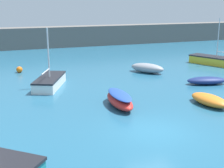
{
  "coord_description": "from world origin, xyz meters",
  "views": [
    {
      "loc": [
        -7.05,
        -12.81,
        6.28
      ],
      "look_at": [
        0.01,
        6.35,
        0.86
      ],
      "focal_mm": 50.0,
      "sensor_mm": 36.0,
      "label": 1
    }
  ],
  "objects_px": {
    "open_tender_yellow": "(209,100)",
    "mooring_buoy_orange": "(19,70)",
    "rowboat_blue_near": "(207,81)",
    "rowboat_with_red_cover": "(120,99)",
    "sailboat_twin_hulled": "(50,82)",
    "sailboat_short_mast": "(216,61)",
    "rowboat_white_midwater": "(147,68)"
  },
  "relations": [
    {
      "from": "open_tender_yellow",
      "to": "mooring_buoy_orange",
      "type": "height_order",
      "value": "open_tender_yellow"
    },
    {
      "from": "rowboat_blue_near",
      "to": "mooring_buoy_orange",
      "type": "bearing_deg",
      "value": 160.35
    },
    {
      "from": "open_tender_yellow",
      "to": "mooring_buoy_orange",
      "type": "relative_size",
      "value": 5.34
    },
    {
      "from": "rowboat_blue_near",
      "to": "open_tender_yellow",
      "type": "distance_m",
      "value": 5.22
    },
    {
      "from": "rowboat_with_red_cover",
      "to": "mooring_buoy_orange",
      "type": "relative_size",
      "value": 6.33
    },
    {
      "from": "rowboat_with_red_cover",
      "to": "sailboat_short_mast",
      "type": "height_order",
      "value": "sailboat_short_mast"
    },
    {
      "from": "rowboat_blue_near",
      "to": "mooring_buoy_orange",
      "type": "relative_size",
      "value": 5.91
    },
    {
      "from": "open_tender_yellow",
      "to": "rowboat_with_red_cover",
      "type": "relative_size",
      "value": 0.84
    },
    {
      "from": "open_tender_yellow",
      "to": "rowboat_white_midwater",
      "type": "distance_m",
      "value": 9.62
    },
    {
      "from": "sailboat_twin_hulled",
      "to": "rowboat_with_red_cover",
      "type": "height_order",
      "value": "sailboat_twin_hulled"
    },
    {
      "from": "rowboat_white_midwater",
      "to": "mooring_buoy_orange",
      "type": "relative_size",
      "value": 5.98
    },
    {
      "from": "sailboat_short_mast",
      "to": "open_tender_yellow",
      "type": "bearing_deg",
      "value": 115.11
    },
    {
      "from": "sailboat_twin_hulled",
      "to": "sailboat_short_mast",
      "type": "distance_m",
      "value": 17.55
    },
    {
      "from": "open_tender_yellow",
      "to": "rowboat_white_midwater",
      "type": "bearing_deg",
      "value": -9.96
    },
    {
      "from": "rowboat_white_midwater",
      "to": "mooring_buoy_orange",
      "type": "distance_m",
      "value": 11.64
    },
    {
      "from": "rowboat_with_red_cover",
      "to": "rowboat_blue_near",
      "type": "bearing_deg",
      "value": -70.4
    },
    {
      "from": "sailboat_twin_hulled",
      "to": "sailboat_short_mast",
      "type": "bearing_deg",
      "value": -57.01
    },
    {
      "from": "rowboat_blue_near",
      "to": "open_tender_yellow",
      "type": "xyz_separation_m",
      "value": [
        -2.99,
        -4.28,
        0.03
      ]
    },
    {
      "from": "sailboat_twin_hulled",
      "to": "mooring_buoy_orange",
      "type": "height_order",
      "value": "sailboat_twin_hulled"
    },
    {
      "from": "rowboat_white_midwater",
      "to": "mooring_buoy_orange",
      "type": "xyz_separation_m",
      "value": [
        -10.93,
        4.02,
        -0.14
      ]
    },
    {
      "from": "open_tender_yellow",
      "to": "rowboat_with_red_cover",
      "type": "height_order",
      "value": "rowboat_with_red_cover"
    },
    {
      "from": "rowboat_white_midwater",
      "to": "open_tender_yellow",
      "type": "bearing_deg",
      "value": 140.6
    },
    {
      "from": "rowboat_blue_near",
      "to": "mooring_buoy_orange",
      "type": "distance_m",
      "value": 16.37
    },
    {
      "from": "sailboat_short_mast",
      "to": "mooring_buoy_orange",
      "type": "distance_m",
      "value": 19.4
    },
    {
      "from": "mooring_buoy_orange",
      "to": "rowboat_white_midwater",
      "type": "bearing_deg",
      "value": -20.18
    },
    {
      "from": "rowboat_white_midwater",
      "to": "sailboat_short_mast",
      "type": "distance_m",
      "value": 8.23
    },
    {
      "from": "rowboat_blue_near",
      "to": "rowboat_with_red_cover",
      "type": "xyz_separation_m",
      "value": [
        -8.36,
        -2.58,
        0.14
      ]
    },
    {
      "from": "open_tender_yellow",
      "to": "sailboat_twin_hulled",
      "type": "xyz_separation_m",
      "value": [
        -8.67,
        7.67,
        0.1
      ]
    },
    {
      "from": "open_tender_yellow",
      "to": "mooring_buoy_orange",
      "type": "distance_m",
      "value": 17.17
    },
    {
      "from": "sailboat_short_mast",
      "to": "mooring_buoy_orange",
      "type": "height_order",
      "value": "sailboat_short_mast"
    },
    {
      "from": "rowboat_with_red_cover",
      "to": "mooring_buoy_orange",
      "type": "height_order",
      "value": "rowboat_with_red_cover"
    },
    {
      "from": "sailboat_twin_hulled",
      "to": "sailboat_short_mast",
      "type": "relative_size",
      "value": 0.8
    }
  ]
}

